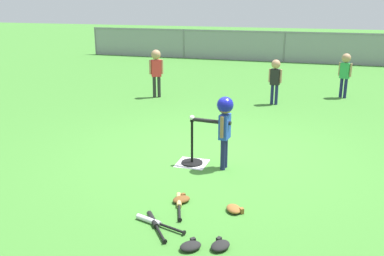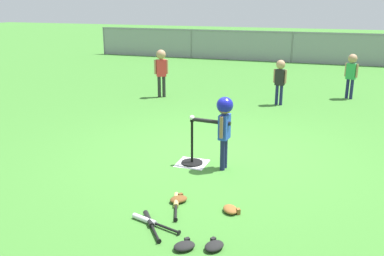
% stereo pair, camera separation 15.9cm
% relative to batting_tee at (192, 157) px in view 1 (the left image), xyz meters
% --- Properties ---
extents(ground_plane, '(60.00, 60.00, 0.00)m').
position_rel_batting_tee_xyz_m(ground_plane, '(0.25, 0.48, -0.10)').
color(ground_plane, '#3D7A2D').
extents(home_plate, '(0.44, 0.44, 0.01)m').
position_rel_batting_tee_xyz_m(home_plate, '(0.00, -0.00, -0.10)').
color(home_plate, white).
rests_on(home_plate, ground_plane).
extents(batting_tee, '(0.32, 0.32, 0.67)m').
position_rel_batting_tee_xyz_m(batting_tee, '(0.00, 0.00, 0.00)').
color(batting_tee, black).
rests_on(batting_tee, ground_plane).
extents(baseball_on_tee, '(0.07, 0.07, 0.07)m').
position_rel_batting_tee_xyz_m(baseball_on_tee, '(0.00, -0.00, 0.60)').
color(baseball_on_tee, white).
rests_on(baseball_on_tee, batting_tee).
extents(batter_child, '(0.63, 0.30, 1.06)m').
position_rel_batting_tee_xyz_m(batter_child, '(0.48, -0.05, 0.65)').
color(batter_child, '#191E4C').
rests_on(batter_child, ground_plane).
extents(fielder_deep_left, '(0.30, 0.21, 1.08)m').
position_rel_batting_tee_xyz_m(fielder_deep_left, '(2.25, 5.26, 0.59)').
color(fielder_deep_left, '#191E4C').
rests_on(fielder_deep_left, ground_plane).
extents(fielder_near_left, '(0.31, 0.23, 1.16)m').
position_rel_batting_tee_xyz_m(fielder_near_left, '(-2.13, 3.98, 0.64)').
color(fielder_near_left, '#262626').
rests_on(fielder_near_left, ground_plane).
extents(fielder_deep_center, '(0.30, 0.20, 1.03)m').
position_rel_batting_tee_xyz_m(fielder_deep_center, '(0.72, 4.08, 0.56)').
color(fielder_deep_center, '#191E4C').
rests_on(fielder_deep_center, ground_plane).
extents(spare_bat_silver, '(0.63, 0.24, 0.06)m').
position_rel_batting_tee_xyz_m(spare_bat_silver, '(0.13, -1.83, -0.07)').
color(spare_bat_silver, silver).
rests_on(spare_bat_silver, ground_plane).
extents(spare_bat_wood, '(0.27, 0.62, 0.06)m').
position_rel_batting_tee_xyz_m(spare_bat_wood, '(0.25, -1.32, -0.07)').
color(spare_bat_wood, '#DBB266').
rests_on(spare_bat_wood, ground_plane).
extents(spare_bat_black, '(0.43, 0.54, 0.06)m').
position_rel_batting_tee_xyz_m(spare_bat_black, '(0.14, -1.84, -0.07)').
color(spare_bat_black, black).
rests_on(spare_bat_black, ground_plane).
extents(glove_by_plate, '(0.25, 0.27, 0.07)m').
position_rel_batting_tee_xyz_m(glove_by_plate, '(0.90, -1.29, -0.07)').
color(glove_by_plate, brown).
rests_on(glove_by_plate, ground_plane).
extents(glove_near_bats, '(0.26, 0.27, 0.07)m').
position_rel_batting_tee_xyz_m(glove_near_bats, '(0.25, -1.24, -0.07)').
color(glove_near_bats, brown).
rests_on(glove_near_bats, ground_plane).
extents(glove_tossed_aside, '(0.24, 0.27, 0.07)m').
position_rel_batting_tee_xyz_m(glove_tossed_aside, '(0.93, -2.08, -0.07)').
color(glove_tossed_aside, black).
rests_on(glove_tossed_aside, ground_plane).
extents(glove_outfield_drop, '(0.27, 0.27, 0.07)m').
position_rel_batting_tee_xyz_m(glove_outfield_drop, '(0.66, -2.17, -0.07)').
color(glove_outfield_drop, black).
rests_on(glove_outfield_drop, ground_plane).
extents(outfield_fence, '(16.06, 0.06, 1.15)m').
position_rel_batting_tee_xyz_m(outfield_fence, '(0.25, 11.03, 0.51)').
color(outfield_fence, slate).
rests_on(outfield_fence, ground_plane).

